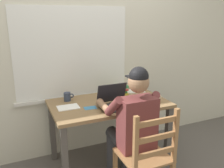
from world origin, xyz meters
The scene contains 14 objects.
ground_plane centered at (0.00, 0.00, 0.00)m, with size 8.00×8.00×0.00m, color #56514C.
back_wall centered at (-0.01, 0.45, 1.30)m, with size 6.00×0.08×2.60m.
desk centered at (0.00, 0.00, 0.65)m, with size 1.28×0.74×0.75m.
seated_person centered at (0.05, -0.45, 0.70)m, with size 0.50×0.60×1.26m.
wooden_chair centered at (0.05, -0.73, 0.47)m, with size 0.42×0.42×0.95m.
laptop centered at (0.01, -0.14, 0.81)m, with size 0.33×0.30×0.23m.
computer_mouse centered at (0.27, -0.18, 0.77)m, with size 0.06×0.10×0.03m, color black.
coffee_mug_white centered at (0.47, -0.22, 0.81)m, with size 0.11×0.07×0.10m.
coffee_mug_dark centered at (-0.41, 0.22, 0.80)m, with size 0.11×0.08×0.10m.
book_stack_main centered at (0.22, 0.19, 0.81)m, with size 0.22×0.16×0.11m.
paper_pile_near_laptop centered at (0.46, 0.24, 0.76)m, with size 0.24×0.17×0.00m, color silver.
paper_pile_back_corner centered at (0.46, 0.00, 0.76)m, with size 0.20×0.16×0.01m, color silver.
paper_pile_side centered at (-0.46, 0.01, 0.76)m, with size 0.22×0.16×0.01m, color white.
landscape_photo_print centered at (-0.25, -0.09, 0.76)m, with size 0.13×0.09×0.00m, color teal.
Camera 1 is at (-0.97, -2.30, 1.67)m, focal length 38.27 mm.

